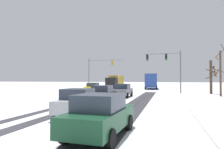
# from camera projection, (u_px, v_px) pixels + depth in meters

# --- Properties ---
(wheel_track_left_lane) EXTENTS (0.86, 31.06, 0.01)m
(wheel_track_left_lane) POSITION_uv_depth(u_px,v_px,m) (99.00, 101.00, 20.55)
(wheel_track_left_lane) COLOR #38383D
(wheel_track_left_lane) RESTS_ON ground
(wheel_track_right_lane) EXTENTS (0.94, 31.06, 0.01)m
(wheel_track_right_lane) POSITION_uv_depth(u_px,v_px,m) (144.00, 102.00, 19.40)
(wheel_track_right_lane) COLOR #38383D
(wheel_track_right_lane) RESTS_ON ground
(wheel_track_center) EXTENTS (0.87, 31.06, 0.01)m
(wheel_track_center) POSITION_uv_depth(u_px,v_px,m) (135.00, 102.00, 19.63)
(wheel_track_center) COLOR #38383D
(wheel_track_center) RESTS_ON ground
(wheel_track_oncoming) EXTENTS (0.71, 31.06, 0.01)m
(wheel_track_oncoming) POSITION_uv_depth(u_px,v_px,m) (85.00, 100.00, 20.96)
(wheel_track_oncoming) COLOR #38383D
(wheel_track_oncoming) RESTS_ON ground
(sidewalk_kerb_right) EXTENTS (4.00, 31.06, 0.12)m
(sidewalk_kerb_right) POSITION_uv_depth(u_px,v_px,m) (211.00, 105.00, 16.61)
(sidewalk_kerb_right) COLOR white
(sidewalk_kerb_right) RESTS_ON ground
(traffic_signal_near_right) EXTENTS (5.23, 0.41, 6.50)m
(traffic_signal_near_right) POSITION_uv_depth(u_px,v_px,m) (168.00, 63.00, 30.61)
(traffic_signal_near_right) COLOR slate
(traffic_signal_near_right) RESTS_ON ground
(traffic_signal_far_left) EXTENTS (7.30, 0.38, 6.50)m
(traffic_signal_far_left) POSITION_uv_depth(u_px,v_px,m) (98.00, 68.00, 41.89)
(traffic_signal_far_left) COLOR slate
(traffic_signal_far_left) RESTS_ON ground
(car_yellow_cab_lead) EXTENTS (1.91, 4.14, 1.62)m
(car_yellow_cab_lead) POSITION_uv_depth(u_px,v_px,m) (93.00, 88.00, 33.36)
(car_yellow_cab_lead) COLOR yellow
(car_yellow_cab_lead) RESTS_ON ground
(car_grey_second) EXTENTS (1.93, 4.15, 1.62)m
(car_grey_second) POSITION_uv_depth(u_px,v_px,m) (123.00, 90.00, 24.82)
(car_grey_second) COLOR slate
(car_grey_second) RESTS_ON ground
(car_black_third) EXTENTS (1.86, 4.11, 1.62)m
(car_black_third) POSITION_uv_depth(u_px,v_px,m) (103.00, 94.00, 18.61)
(car_black_third) COLOR black
(car_black_third) RESTS_ON ground
(car_silver_fourth) EXTENTS (2.02, 4.19, 1.62)m
(car_silver_fourth) POSITION_uv_depth(u_px,v_px,m) (79.00, 102.00, 12.24)
(car_silver_fourth) COLOR #B7BABF
(car_silver_fourth) RESTS_ON ground
(car_dark_green_sixth) EXTENTS (2.01, 4.19, 1.62)m
(car_dark_green_sixth) POSITION_uv_depth(u_px,v_px,m) (101.00, 115.00, 7.77)
(car_dark_green_sixth) COLOR #194C2D
(car_dark_green_sixth) RESTS_ON ground
(bus_oncoming) EXTENTS (3.05, 11.11, 3.38)m
(bus_oncoming) POSITION_uv_depth(u_px,v_px,m) (151.00, 80.00, 47.35)
(bus_oncoming) COLOR #284793
(bus_oncoming) RESTS_ON ground
(box_truck_delivery) EXTENTS (2.53, 7.48, 3.02)m
(box_truck_delivery) POSITION_uv_depth(u_px,v_px,m) (115.00, 82.00, 45.41)
(box_truck_delivery) COLOR black
(box_truck_delivery) RESTS_ON ground
(bare_tree_sidewalk_mid) EXTENTS (2.02, 2.04, 6.64)m
(bare_tree_sidewalk_mid) POSITION_uv_depth(u_px,v_px,m) (220.00, 71.00, 26.00)
(bare_tree_sidewalk_mid) COLOR brown
(bare_tree_sidewalk_mid) RESTS_ON ground
(bare_tree_sidewalk_far) EXTENTS (1.73, 1.92, 5.03)m
(bare_tree_sidewalk_far) POSITION_uv_depth(u_px,v_px,m) (211.00, 76.00, 30.35)
(bare_tree_sidewalk_far) COLOR #4C3828
(bare_tree_sidewalk_far) RESTS_ON ground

